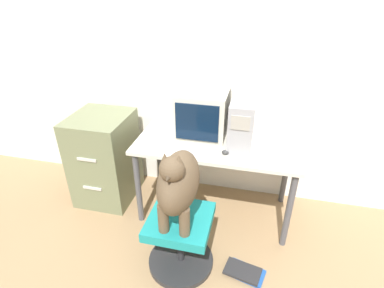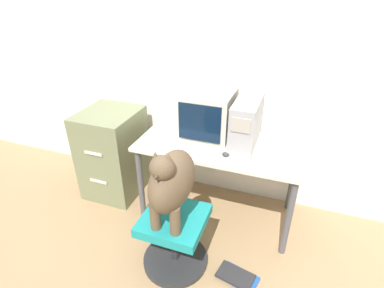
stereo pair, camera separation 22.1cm
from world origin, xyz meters
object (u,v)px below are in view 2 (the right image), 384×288
crt_monitor (207,114)px  filing_cabinet (113,153)px  keyboard (194,149)px  book_stack_floor (237,277)px  office_chair (175,237)px  pc_tower (246,123)px  dog (171,181)px

crt_monitor → filing_cabinet: bearing=-172.1°
keyboard → crt_monitor: bearing=88.2°
keyboard → book_stack_floor: 0.98m
office_chair → keyboard: bearing=92.3°
pc_tower → office_chair: pc_tower is taller
office_chair → filing_cabinet: size_ratio=0.57×
office_chair → dog: (0.00, -0.02, 0.52)m
crt_monitor → office_chair: crt_monitor is taller
pc_tower → filing_cabinet: 1.33m
dog → filing_cabinet: (-0.90, 0.65, -0.34)m
crt_monitor → office_chair: 1.01m
pc_tower → book_stack_floor: size_ratio=1.54×
keyboard → book_stack_floor: bearing=-42.4°
office_chair → dog: dog is taller
pc_tower → filing_cabinet: bearing=-177.3°
dog → filing_cabinet: dog is taller
book_stack_floor → filing_cabinet: bearing=155.6°
book_stack_floor → pc_tower: bearing=102.0°
crt_monitor → pc_tower: size_ratio=0.87×
crt_monitor → dog: 0.79m
office_chair → dog: 0.52m
crt_monitor → filing_cabinet: 1.03m
dog → filing_cabinet: 1.17m
keyboard → dog: dog is taller
pc_tower → book_stack_floor: pc_tower is taller
pc_tower → office_chair: 1.02m
pc_tower → office_chair: (-0.33, -0.70, -0.67)m
office_chair → filing_cabinet: 1.12m
pc_tower → keyboard: pc_tower is taller
keyboard → dog: bearing=-87.8°
office_chair → filing_cabinet: bearing=144.9°
pc_tower → keyboard: size_ratio=1.17×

